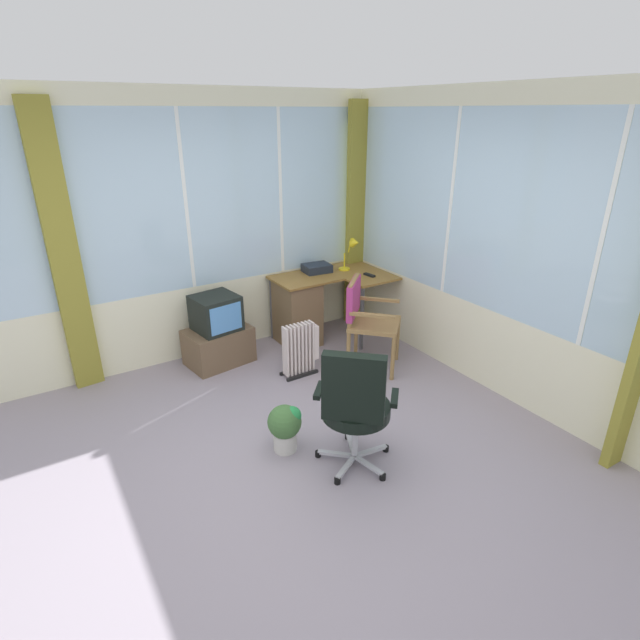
{
  "coord_description": "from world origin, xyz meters",
  "views": [
    {
      "loc": [
        -1.47,
        -2.59,
        2.45
      ],
      "look_at": [
        0.69,
        0.85,
        0.72
      ],
      "focal_mm": 27.72,
      "sensor_mm": 36.0,
      "label": 1
    }
  ],
  "objects_px": {
    "office_chair": "(355,403)",
    "space_heater": "(301,349)",
    "desk_lamp": "(353,249)",
    "potted_plant": "(285,425)",
    "desk": "(302,308)",
    "paper_tray": "(317,268)",
    "tv_remote": "(369,275)",
    "tv_on_stand": "(218,334)",
    "wooden_armchair": "(363,312)"
  },
  "relations": [
    {
      "from": "paper_tray",
      "to": "potted_plant",
      "type": "bearing_deg",
      "value": -128.01
    },
    {
      "from": "tv_on_stand",
      "to": "wooden_armchair",
      "type": "bearing_deg",
      "value": -34.76
    },
    {
      "from": "office_chair",
      "to": "tv_on_stand",
      "type": "xyz_separation_m",
      "value": [
        -0.21,
        2.11,
        -0.24
      ]
    },
    {
      "from": "wooden_armchair",
      "to": "potted_plant",
      "type": "xyz_separation_m",
      "value": [
        -1.32,
        -0.8,
        -0.37
      ]
    },
    {
      "from": "tv_remote",
      "to": "desk",
      "type": "bearing_deg",
      "value": 147.01
    },
    {
      "from": "tv_on_stand",
      "to": "potted_plant",
      "type": "relative_size",
      "value": 1.92
    },
    {
      "from": "wooden_armchair",
      "to": "space_heater",
      "type": "height_order",
      "value": "wooden_armchair"
    },
    {
      "from": "office_chair",
      "to": "desk_lamp",
      "type": "bearing_deg",
      "value": 54.99
    },
    {
      "from": "office_chair",
      "to": "tv_on_stand",
      "type": "bearing_deg",
      "value": 95.7
    },
    {
      "from": "desk_lamp",
      "to": "tv_remote",
      "type": "bearing_deg",
      "value": -84.71
    },
    {
      "from": "office_chair",
      "to": "tv_on_stand",
      "type": "distance_m",
      "value": 2.13
    },
    {
      "from": "tv_remote",
      "to": "office_chair",
      "type": "relative_size",
      "value": 0.15
    },
    {
      "from": "desk_lamp",
      "to": "wooden_armchair",
      "type": "xyz_separation_m",
      "value": [
        -0.44,
        -0.81,
        -0.4
      ]
    },
    {
      "from": "wooden_armchair",
      "to": "office_chair",
      "type": "height_order",
      "value": "office_chair"
    },
    {
      "from": "tv_on_stand",
      "to": "potted_plant",
      "type": "distance_m",
      "value": 1.66
    },
    {
      "from": "wooden_armchair",
      "to": "office_chair",
      "type": "distance_m",
      "value": 1.62
    },
    {
      "from": "desk",
      "to": "potted_plant",
      "type": "distance_m",
      "value": 1.99
    },
    {
      "from": "desk_lamp",
      "to": "space_heater",
      "type": "height_order",
      "value": "desk_lamp"
    },
    {
      "from": "tv_on_stand",
      "to": "space_heater",
      "type": "xyz_separation_m",
      "value": [
        0.61,
        -0.66,
        -0.05
      ]
    },
    {
      "from": "tv_remote",
      "to": "potted_plant",
      "type": "bearing_deg",
      "value": -151.02
    },
    {
      "from": "office_chair",
      "to": "space_heater",
      "type": "distance_m",
      "value": 1.53
    },
    {
      "from": "desk_lamp",
      "to": "tv_remote",
      "type": "height_order",
      "value": "desk_lamp"
    },
    {
      "from": "tv_remote",
      "to": "office_chair",
      "type": "xyz_separation_m",
      "value": [
        -1.47,
        -1.78,
        -0.2
      ]
    },
    {
      "from": "paper_tray",
      "to": "office_chair",
      "type": "relative_size",
      "value": 0.3
    },
    {
      "from": "wooden_armchair",
      "to": "tv_on_stand",
      "type": "height_order",
      "value": "wooden_armchair"
    },
    {
      "from": "desk_lamp",
      "to": "tv_on_stand",
      "type": "xyz_separation_m",
      "value": [
        -1.66,
        0.04,
        -0.67
      ]
    },
    {
      "from": "desk_lamp",
      "to": "paper_tray",
      "type": "bearing_deg",
      "value": 159.36
    },
    {
      "from": "desk",
      "to": "tv_on_stand",
      "type": "distance_m",
      "value": 1.0
    },
    {
      "from": "office_chair",
      "to": "desk",
      "type": "bearing_deg",
      "value": 69.43
    },
    {
      "from": "office_chair",
      "to": "space_heater",
      "type": "relative_size",
      "value": 1.83
    },
    {
      "from": "tv_remote",
      "to": "paper_tray",
      "type": "distance_m",
      "value": 0.6
    },
    {
      "from": "paper_tray",
      "to": "tv_on_stand",
      "type": "height_order",
      "value": "paper_tray"
    },
    {
      "from": "desk",
      "to": "paper_tray",
      "type": "distance_m",
      "value": 0.49
    },
    {
      "from": "desk",
      "to": "wooden_armchair",
      "type": "relative_size",
      "value": 1.34
    },
    {
      "from": "space_heater",
      "to": "desk_lamp",
      "type": "bearing_deg",
      "value": 30.65
    },
    {
      "from": "desk_lamp",
      "to": "potted_plant",
      "type": "xyz_separation_m",
      "value": [
        -1.76,
        -1.61,
        -0.77
      ]
    },
    {
      "from": "tv_remote",
      "to": "potted_plant",
      "type": "distance_m",
      "value": 2.29
    },
    {
      "from": "desk_lamp",
      "to": "space_heater",
      "type": "relative_size",
      "value": 0.7
    },
    {
      "from": "desk_lamp",
      "to": "tv_remote",
      "type": "distance_m",
      "value": 0.38
    },
    {
      "from": "tv_remote",
      "to": "potted_plant",
      "type": "height_order",
      "value": "tv_remote"
    },
    {
      "from": "wooden_armchair",
      "to": "potted_plant",
      "type": "distance_m",
      "value": 1.59
    },
    {
      "from": "tv_remote",
      "to": "desk_lamp",
      "type": "bearing_deg",
      "value": 87.88
    },
    {
      "from": "paper_tray",
      "to": "office_chair",
      "type": "distance_m",
      "value": 2.46
    },
    {
      "from": "tv_remote",
      "to": "wooden_armchair",
      "type": "bearing_deg",
      "value": -139.59
    },
    {
      "from": "tv_on_stand",
      "to": "space_heater",
      "type": "bearing_deg",
      "value": -47.51
    },
    {
      "from": "tv_remote",
      "to": "space_heater",
      "type": "height_order",
      "value": "tv_remote"
    },
    {
      "from": "desk_lamp",
      "to": "potted_plant",
      "type": "bearing_deg",
      "value": -137.59
    },
    {
      "from": "desk",
      "to": "tv_remote",
      "type": "bearing_deg",
      "value": -25.57
    },
    {
      "from": "tv_remote",
      "to": "wooden_armchair",
      "type": "distance_m",
      "value": 0.71
    },
    {
      "from": "tv_on_stand",
      "to": "space_heater",
      "type": "distance_m",
      "value": 0.9
    }
  ]
}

